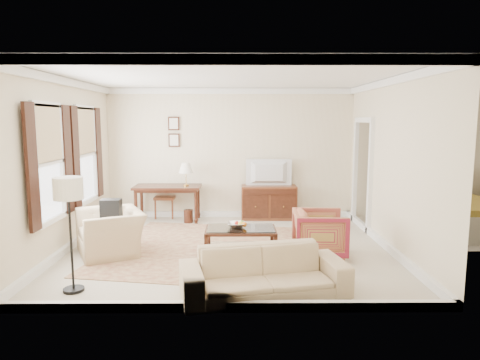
{
  "coord_description": "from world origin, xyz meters",
  "views": [
    {
      "loc": [
        0.15,
        -7.15,
        2.19
      ],
      "look_at": [
        0.2,
        0.3,
        1.15
      ],
      "focal_mm": 32.0,
      "sensor_mm": 36.0,
      "label": 1
    }
  ],
  "objects_px": {
    "tv": "(269,164)",
    "sofa": "(264,264)",
    "club_armchair": "(110,225)",
    "striped_armchair": "(320,231)",
    "writing_desk": "(168,191)",
    "coffee_table": "(241,234)",
    "sideboard": "(269,202)"
  },
  "relations": [
    {
      "from": "tv",
      "to": "sofa",
      "type": "distance_m",
      "value": 4.32
    },
    {
      "from": "sofa",
      "to": "club_armchair",
      "type": "bearing_deg",
      "value": 132.65
    },
    {
      "from": "tv",
      "to": "striped_armchair",
      "type": "bearing_deg",
      "value": 103.26
    },
    {
      "from": "writing_desk",
      "to": "club_armchair",
      "type": "distance_m",
      "value": 2.38
    },
    {
      "from": "writing_desk",
      "to": "coffee_table",
      "type": "distance_m",
      "value": 2.95
    },
    {
      "from": "writing_desk",
      "to": "coffee_table",
      "type": "height_order",
      "value": "writing_desk"
    },
    {
      "from": "writing_desk",
      "to": "tv",
      "type": "xyz_separation_m",
      "value": [
        2.22,
        0.17,
        0.56
      ]
    },
    {
      "from": "coffee_table",
      "to": "sideboard",
      "type": "bearing_deg",
      "value": 76.34
    },
    {
      "from": "coffee_table",
      "to": "writing_desk",
      "type": "bearing_deg",
      "value": 122.27
    },
    {
      "from": "writing_desk",
      "to": "club_armchair",
      "type": "height_order",
      "value": "club_armchair"
    },
    {
      "from": "sideboard",
      "to": "club_armchair",
      "type": "bearing_deg",
      "value": -138.2
    },
    {
      "from": "coffee_table",
      "to": "sofa",
      "type": "distance_m",
      "value": 1.59
    },
    {
      "from": "writing_desk",
      "to": "sofa",
      "type": "xyz_separation_m",
      "value": [
        1.85,
        -4.04,
        -0.27
      ]
    },
    {
      "from": "tv",
      "to": "sofa",
      "type": "xyz_separation_m",
      "value": [
        -0.37,
        -4.22,
        -0.83
      ]
    },
    {
      "from": "writing_desk",
      "to": "sofa",
      "type": "bearing_deg",
      "value": -65.42
    },
    {
      "from": "striped_armchair",
      "to": "club_armchair",
      "type": "xyz_separation_m",
      "value": [
        -3.42,
        0.18,
        0.07
      ]
    },
    {
      "from": "striped_armchair",
      "to": "coffee_table",
      "type": "bearing_deg",
      "value": 92.24
    },
    {
      "from": "coffee_table",
      "to": "striped_armchair",
      "type": "height_order",
      "value": "striped_armchair"
    },
    {
      "from": "club_armchair",
      "to": "tv",
      "type": "bearing_deg",
      "value": 104.8
    },
    {
      "from": "coffee_table",
      "to": "club_armchair",
      "type": "distance_m",
      "value": 2.16
    },
    {
      "from": "tv",
      "to": "writing_desk",
      "type": "bearing_deg",
      "value": 4.49
    },
    {
      "from": "writing_desk",
      "to": "striped_armchair",
      "type": "height_order",
      "value": "striped_armchair"
    },
    {
      "from": "striped_armchair",
      "to": "sofa",
      "type": "xyz_separation_m",
      "value": [
        -1.0,
        -1.55,
        -0.01
      ]
    },
    {
      "from": "tv",
      "to": "sofa",
      "type": "relative_size",
      "value": 0.47
    },
    {
      "from": "writing_desk",
      "to": "tv",
      "type": "distance_m",
      "value": 2.3
    },
    {
      "from": "writing_desk",
      "to": "coffee_table",
      "type": "xyz_separation_m",
      "value": [
        1.57,
        -2.48,
        -0.31
      ]
    },
    {
      "from": "sideboard",
      "to": "club_armchair",
      "type": "height_order",
      "value": "club_armchair"
    },
    {
      "from": "tv",
      "to": "striped_armchair",
      "type": "height_order",
      "value": "tv"
    },
    {
      "from": "sideboard",
      "to": "striped_armchair",
      "type": "xyz_separation_m",
      "value": [
        0.63,
        -2.68,
        0.04
      ]
    },
    {
      "from": "sofa",
      "to": "striped_armchair",
      "type": "bearing_deg",
      "value": 45.58
    },
    {
      "from": "sofa",
      "to": "coffee_table",
      "type": "bearing_deg",
      "value": 88.48
    },
    {
      "from": "club_armchair",
      "to": "sofa",
      "type": "xyz_separation_m",
      "value": [
        2.43,
        -1.74,
        -0.08
      ]
    }
  ]
}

